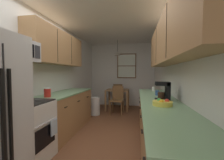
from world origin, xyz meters
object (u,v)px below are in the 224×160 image
(coffee_maker, at_px, (164,91))
(fruit_bowl, at_px, (162,103))
(trash_bin, at_px, (95,106))
(mug_by_coffeemaker, at_px, (154,89))
(stove_range, at_px, (26,132))
(mug_spare, at_px, (157,93))
(dining_chair_far, at_px, (118,94))
(table_serving_bowl, at_px, (118,89))
(dining_table, at_px, (118,93))
(dining_chair_near, at_px, (117,99))
(microwave_over_range, at_px, (17,51))
(storage_canister, at_px, (47,92))

(coffee_maker, bearing_deg, fruit_bowl, -103.28)
(trash_bin, height_order, mug_by_coffeemaker, mug_by_coffeemaker)
(stove_range, relative_size, mug_spare, 9.86)
(dining_chair_far, distance_m, table_serving_bowl, 0.64)
(stove_range, height_order, dining_table, stove_range)
(mug_spare, height_order, table_serving_bowl, mug_spare)
(dining_chair_near, bearing_deg, fruit_bowl, -69.57)
(stove_range, relative_size, microwave_over_range, 1.94)
(trash_bin, bearing_deg, mug_spare, -40.59)
(dining_chair_far, height_order, storage_canister, storage_canister)
(coffee_maker, xyz_separation_m, mug_by_coffeemaker, (-0.03, 1.27, -0.11))
(stove_range, relative_size, mug_by_coffeemaker, 9.33)
(fruit_bowl, bearing_deg, mug_by_coffeemaker, 87.89)
(dining_table, height_order, storage_canister, storage_canister)
(dining_table, bearing_deg, dining_chair_near, -82.82)
(dining_chair_near, xyz_separation_m, table_serving_bowl, (-0.07, 0.57, 0.27))
(dining_chair_near, distance_m, trash_bin, 0.76)
(dining_table, relative_size, storage_canister, 4.72)
(dining_chair_near, xyz_separation_m, mug_spare, (1.04, -1.73, 0.45))
(stove_range, distance_m, dining_chair_far, 4.07)
(coffee_maker, relative_size, mug_by_coffeemaker, 2.55)
(stove_range, xyz_separation_m, mug_by_coffeemaker, (2.03, 1.86, 0.48))
(table_serving_bowl, bearing_deg, mug_spare, -64.33)
(table_serving_bowl, bearing_deg, mug_by_coffeemaker, -54.34)
(trash_bin, bearing_deg, dining_chair_near, 19.90)
(table_serving_bowl, bearing_deg, coffee_maker, -67.89)
(dining_chair_near, bearing_deg, dining_table, 97.18)
(mug_by_coffeemaker, bearing_deg, dining_table, 125.83)
(stove_range, height_order, mug_by_coffeemaker, stove_range)
(stove_range, bearing_deg, dining_chair_near, 70.95)
(mug_by_coffeemaker, height_order, mug_spare, mug_by_coffeemaker)
(storage_canister, relative_size, mug_by_coffeemaker, 1.46)
(trash_bin, distance_m, fruit_bowl, 3.00)
(stove_range, xyz_separation_m, dining_chair_far, (0.84, 3.98, 0.03))
(dining_table, bearing_deg, table_serving_bowl, 10.12)
(stove_range, height_order, mug_spare, stove_range)
(fruit_bowl, bearing_deg, table_serving_bowl, 108.09)
(microwave_over_range, height_order, trash_bin, microwave_over_range)
(microwave_over_range, height_order, mug_by_coffeemaker, microwave_over_range)
(microwave_over_range, bearing_deg, fruit_bowl, 5.12)
(dining_table, height_order, dining_chair_far, dining_chair_far)
(microwave_over_range, xyz_separation_m, fruit_bowl, (2.08, 0.19, -0.74))
(storage_canister, bearing_deg, fruit_bowl, -10.26)
(dining_chair_far, bearing_deg, table_serving_bowl, -82.92)
(mug_spare, distance_m, fruit_bowl, 0.93)
(dining_chair_near, xyz_separation_m, dining_chair_far, (-0.14, 1.15, 0.00))
(stove_range, distance_m, mug_spare, 2.35)
(dining_chair_far, height_order, coffee_maker, coffee_maker)
(dining_chair_near, relative_size, mug_by_coffeemaker, 7.63)
(mug_spare, bearing_deg, dining_chair_near, 121.07)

